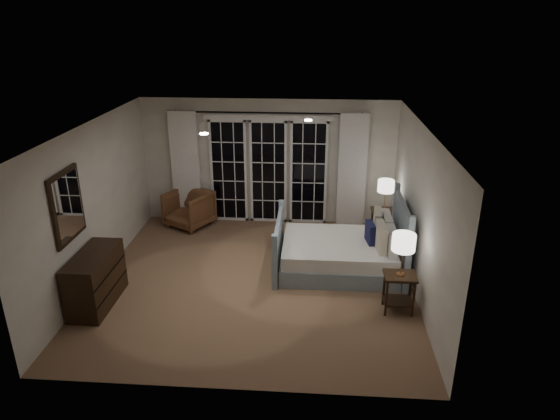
# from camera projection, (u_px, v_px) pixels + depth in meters

# --- Properties ---
(floor) EXTENTS (5.00, 5.00, 0.00)m
(floor) POSITION_uv_depth(u_px,v_px,m) (255.00, 280.00, 8.06)
(floor) COLOR brown
(floor) RESTS_ON ground
(ceiling) EXTENTS (5.00, 5.00, 0.00)m
(ceiling) POSITION_uv_depth(u_px,v_px,m) (251.00, 127.00, 7.12)
(ceiling) COLOR silver
(ceiling) RESTS_ON wall_back
(wall_left) EXTENTS (0.02, 5.00, 2.50)m
(wall_left) POSITION_uv_depth(u_px,v_px,m) (94.00, 204.00, 7.76)
(wall_left) COLOR silver
(wall_left) RESTS_ON floor
(wall_right) EXTENTS (0.02, 5.00, 2.50)m
(wall_right) POSITION_uv_depth(u_px,v_px,m) (420.00, 213.00, 7.42)
(wall_right) COLOR silver
(wall_right) RESTS_ON floor
(wall_back) EXTENTS (5.00, 0.02, 2.50)m
(wall_back) POSITION_uv_depth(u_px,v_px,m) (268.00, 162.00, 9.90)
(wall_back) COLOR silver
(wall_back) RESTS_ON floor
(wall_front) EXTENTS (5.00, 0.02, 2.50)m
(wall_front) POSITION_uv_depth(u_px,v_px,m) (224.00, 295.00, 5.28)
(wall_front) COLOR silver
(wall_front) RESTS_ON floor
(french_doors) EXTENTS (2.50, 0.04, 2.20)m
(french_doors) POSITION_uv_depth(u_px,v_px,m) (268.00, 170.00, 9.93)
(french_doors) COLOR black
(french_doors) RESTS_ON wall_back
(curtain_rod) EXTENTS (3.50, 0.03, 0.03)m
(curtain_rod) POSITION_uv_depth(u_px,v_px,m) (268.00, 113.00, 9.44)
(curtain_rod) COLOR black
(curtain_rod) RESTS_ON wall_back
(curtain_left) EXTENTS (0.55, 0.10, 2.25)m
(curtain_left) POSITION_uv_depth(u_px,v_px,m) (186.00, 167.00, 9.94)
(curtain_left) COLOR white
(curtain_left) RESTS_ON curtain_rod
(curtain_right) EXTENTS (0.55, 0.10, 2.25)m
(curtain_right) POSITION_uv_depth(u_px,v_px,m) (352.00, 171.00, 9.72)
(curtain_right) COLOR white
(curtain_right) RESTS_ON curtain_rod
(downlight_a) EXTENTS (0.12, 0.12, 0.01)m
(downlight_a) POSITION_uv_depth(u_px,v_px,m) (308.00, 120.00, 7.63)
(downlight_a) COLOR white
(downlight_a) RESTS_ON ceiling
(downlight_b) EXTENTS (0.12, 0.12, 0.01)m
(downlight_b) POSITION_uv_depth(u_px,v_px,m) (204.00, 134.00, 6.80)
(downlight_b) COLOR white
(downlight_b) RESTS_ON ceiling
(bed) EXTENTS (2.07, 1.47, 1.20)m
(bed) POSITION_uv_depth(u_px,v_px,m) (343.00, 252.00, 8.31)
(bed) COLOR gray
(bed) RESTS_ON floor
(nightstand_left) EXTENTS (0.45, 0.36, 0.59)m
(nightstand_left) POSITION_uv_depth(u_px,v_px,m) (399.00, 287.00, 7.11)
(nightstand_left) COLOR black
(nightstand_left) RESTS_ON floor
(nightstand_right) EXTENTS (0.46, 0.37, 0.60)m
(nightstand_right) POSITION_uv_depth(u_px,v_px,m) (383.00, 220.00, 9.37)
(nightstand_right) COLOR black
(nightstand_right) RESTS_ON floor
(lamp_left) EXTENTS (0.33, 0.33, 0.63)m
(lamp_left) POSITION_uv_depth(u_px,v_px,m) (404.00, 243.00, 6.84)
(lamp_left) COLOR #BD814B
(lamp_left) RESTS_ON nightstand_left
(lamp_right) EXTENTS (0.30, 0.30, 0.58)m
(lamp_right) POSITION_uv_depth(u_px,v_px,m) (386.00, 186.00, 9.12)
(lamp_right) COLOR #BD814B
(lamp_right) RESTS_ON nightstand_right
(armchair) EXTENTS (1.06, 1.07, 0.73)m
(armchair) POSITION_uv_depth(u_px,v_px,m) (189.00, 209.00, 9.97)
(armchair) COLOR brown
(armchair) RESTS_ON floor
(dresser) EXTENTS (0.49, 1.15, 0.81)m
(dresser) POSITION_uv_depth(u_px,v_px,m) (95.00, 279.00, 7.27)
(dresser) COLOR black
(dresser) RESTS_ON floor
(mirror) EXTENTS (0.05, 0.85, 1.00)m
(mirror) POSITION_uv_depth(u_px,v_px,m) (67.00, 206.00, 6.86)
(mirror) COLOR black
(mirror) RESTS_ON wall_left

